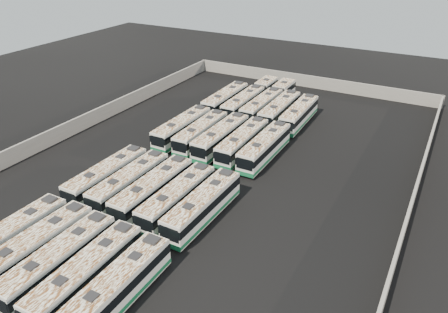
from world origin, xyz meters
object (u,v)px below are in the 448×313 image
bus_front_left (35,249)px  bus_midfront_far_right (203,206)px  bus_back_center (269,101)px  bus_front_far_right (116,288)px  bus_midback_left (201,133)px  bus_midback_right (242,142)px  bus_front_far_left (11,238)px  bus_midback_center (221,137)px  bus_back_far_left (225,100)px  bus_midfront_far_left (107,176)px  bus_front_center (59,261)px  bus_midback_far_right (264,147)px  bus_back_right (280,110)px  bus_midfront_center (153,190)px  bus_back_left (251,98)px  bus_midfront_right (177,198)px  bus_back_far_right (299,114)px  bus_front_right (87,274)px  bus_midback_far_left (182,128)px  bus_midfront_left (130,182)px

bus_front_left → bus_midfront_far_right: (9.17, 12.47, -0.03)m
bus_midfront_far_right → bus_back_center: (-6.09, 30.53, -0.03)m
bus_front_far_right → bus_back_center: (-6.12, 43.21, -0.01)m
bus_midfront_far_right → bus_midback_left: (-9.22, 14.83, -0.03)m
bus_midback_right → bus_front_far_left: bearing=-109.5°
bus_midback_center → bus_back_far_left: bearing=116.4°
bus_midfront_far_left → bus_midback_center: bus_midback_center is taller
bus_front_far_right → bus_back_far_left: bus_back_far_left is taller
bus_front_center → bus_midback_far_right: (6.24, 27.37, 0.01)m
bus_back_right → bus_back_far_left: bearing=179.1°
bus_midfront_far_right → bus_midback_center: size_ratio=0.99×
bus_front_far_right → bus_midback_center: bus_midback_center is taller
bus_front_left → bus_midback_far_right: bus_front_left is taller
bus_midback_right → bus_midback_far_right: (3.10, -0.06, 0.01)m
bus_front_far_left → bus_midfront_center: bearing=64.0°
bus_midfront_far_right → bus_front_center: bearing=-115.3°
bus_front_center → bus_back_right: 40.08m
bus_midfront_far_right → bus_back_left: bearing=107.7°
bus_midfront_right → bus_midfront_far_right: 3.01m
bus_back_far_left → bus_back_center: bearing=25.9°
bus_front_center → bus_midfront_center: 12.59m
bus_midfront_right → bus_back_right: size_ratio=0.97×
bus_back_far_left → bus_back_right: bus_back_far_left is taller
bus_midback_far_right → bus_back_left: size_ratio=0.66×
bus_midfront_right → bus_midback_far_right: size_ratio=0.98×
bus_midback_right → bus_back_center: bus_midback_right is taller
bus_midfront_far_right → bus_midfront_far_left: bearing=-178.8°
bus_front_far_left → bus_back_far_right: size_ratio=1.00×
bus_midback_far_right → bus_midfront_center: bearing=-112.4°
bus_midfront_far_left → bus_back_center: 31.23m
bus_midback_left → bus_front_far_right: bearing=-72.8°
bus_midfront_far_right → bus_midback_center: bearing=113.5°
bus_front_far_left → bus_midback_left: size_ratio=1.01×
bus_midfront_right → bus_midfront_far_left: bearing=-179.1°
bus_midfront_right → bus_back_left: size_ratio=0.64×
bus_front_right → bus_midback_far_left: (-9.22, 27.52, 0.00)m
bus_front_left → bus_back_far_left: (-3.16, 39.88, 0.01)m
bus_front_right → bus_back_far_right: bearing=84.2°
bus_midfront_center → bus_back_left: bearing=96.2°
bus_back_right → bus_back_far_right: (3.10, -0.04, -0.05)m
bus_front_right → bus_back_far_right: 40.10m
bus_front_far_left → bus_back_far_left: bus_back_far_left is taller
bus_midfront_left → bus_front_right: bearing=-64.3°
bus_back_left → bus_back_far_right: (9.24, -3.03, 0.01)m
bus_midback_far_left → bus_front_far_right: bearing=-65.7°
bus_front_far_right → bus_back_far_left: bearing=106.6°
bus_front_far_left → bus_midback_far_right: size_ratio=0.98×
bus_midfront_left → bus_midback_far_right: 17.39m
bus_midback_center → bus_back_right: 12.97m
bus_front_far_right → bus_midfront_right: bearing=102.9°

